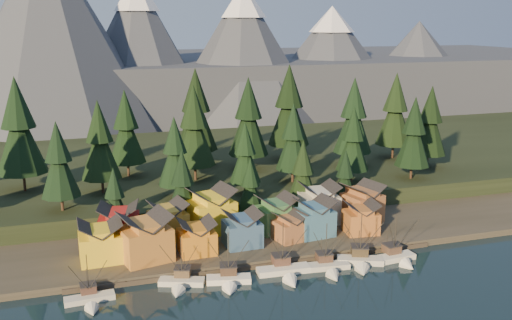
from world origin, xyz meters
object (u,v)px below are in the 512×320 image
object	(u,v)px
house_front_0	(101,240)
house_back_0	(119,223)
house_front_1	(145,236)
boat_1	(180,277)
boat_2	(229,274)
boat_4	(328,262)
boat_5	(361,255)
house_back_1	(168,220)
boat_0	(90,294)
boat_3	(285,266)
boat_6	(399,252)

from	to	relation	value
house_front_0	house_back_0	xyz separation A→B (m)	(4.35, 8.21, 0.31)
house_front_1	boat_1	bearing A→B (deg)	-79.48
boat_2	boat_4	size ratio (longest dim) A/B	1.05
boat_1	boat_5	bearing A→B (deg)	17.43
boat_1	house_front_0	xyz separation A→B (m)	(-14.26, 13.98, 4.02)
boat_2	house_back_0	distance (m)	31.04
boat_1	boat_4	bearing A→B (deg)	15.98
boat_5	house_front_0	distance (m)	54.95
boat_4	boat_5	world-z (taller)	boat_5
boat_5	house_front_1	size ratio (longest dim) A/B	1.04
boat_2	house_back_1	xyz separation A→B (m)	(-8.20, 23.86, 3.91)
boat_2	house_back_0	world-z (taller)	house_back_0
boat_0	boat_1	xyz separation A→B (m)	(17.13, 1.84, 0.23)
house_front_0	boat_4	bearing A→B (deg)	-22.04
boat_0	boat_4	bearing A→B (deg)	-4.24
boat_3	house_back_0	size ratio (longest dim) A/B	1.26
boat_6	house_back_0	size ratio (longest dim) A/B	1.17
boat_6	house_front_1	xyz separation A→B (m)	(-52.23, 13.94, 4.54)
boat_6	boat_0	bearing A→B (deg)	174.40
boat_1	house_back_1	world-z (taller)	house_back_1
house_back_1	house_front_1	bearing A→B (deg)	-132.27
boat_4	house_front_0	size ratio (longest dim) A/B	1.21
boat_5	house_front_1	xyz separation A→B (m)	(-43.59, 13.24, 4.45)
boat_6	boat_3	bearing A→B (deg)	172.78
boat_1	boat_0	bearing A→B (deg)	-154.24
boat_6	house_back_0	xyz separation A→B (m)	(-56.88, 24.37, 4.10)
boat_6	house_back_1	size ratio (longest dim) A/B	1.22
boat_0	boat_2	bearing A→B (deg)	-4.16
boat_3	house_back_1	world-z (taller)	boat_3
house_front_0	boat_3	bearing A→B (deg)	-25.74
house_front_1	house_back_1	distance (m)	12.05
boat_1	boat_4	world-z (taller)	boat_4
boat_6	boat_5	bearing A→B (deg)	170.08
boat_0	house_back_0	xyz separation A→B (m)	(7.23, 24.03, 4.57)
boat_1	boat_2	size ratio (longest dim) A/B	0.94
boat_4	boat_5	bearing A→B (deg)	9.48
boat_5	boat_3	bearing A→B (deg)	-159.35
boat_0	house_back_1	world-z (taller)	house_back_1
house_back_1	boat_5	bearing A→B (deg)	-42.75
boat_5	house_front_0	size ratio (longest dim) A/B	1.35
boat_0	house_front_0	size ratio (longest dim) A/B	1.13
house_back_0	house_back_1	xyz separation A→B (m)	(10.98, -0.20, -0.21)
boat_0	boat_4	world-z (taller)	boat_4
boat_4	boat_1	bearing A→B (deg)	-177.69
boat_6	house_back_1	bearing A→B (deg)	146.94
boat_3	boat_1	bearing A→B (deg)	179.50
boat_0	boat_6	world-z (taller)	boat_6
boat_4	house_back_1	xyz separation A→B (m)	(-29.51, 23.95, 4.15)
boat_5	house_back_0	xyz separation A→B (m)	(-48.25, 23.67, 4.01)
boat_0	boat_2	distance (m)	26.41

